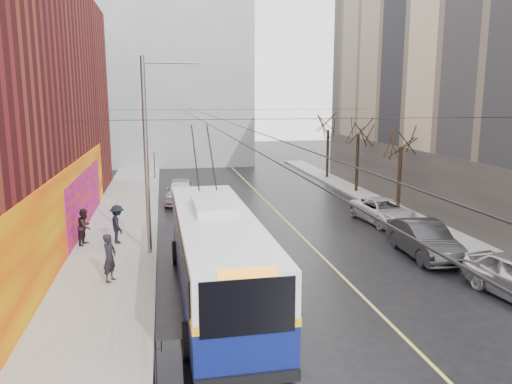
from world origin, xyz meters
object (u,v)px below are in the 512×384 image
parked_car_c (384,211)px  pedestrian_c (117,224)px  tree_mid (359,124)px  pedestrian_a (110,258)px  trolleybus (217,254)px  following_car (180,191)px  pedestrian_b (85,227)px  streetlight_pole (150,151)px  tree_far (328,121)px  parked_car_b (424,239)px  tree_near (402,134)px

parked_car_c → pedestrian_c: pedestrian_c is taller
tree_mid → pedestrian_a: tree_mid is taller
tree_mid → trolleybus: 22.76m
following_car → pedestrian_b: pedestrian_b is taller
streetlight_pole → pedestrian_c: 4.51m
streetlight_pole → following_car: 12.51m
tree_far → parked_car_c: tree_far is taller
trolleybus → pedestrian_b: trolleybus is taller
parked_car_b → pedestrian_b: size_ratio=2.77×
tree_far → parked_car_c: bearing=-97.0°
parked_car_b → following_car: size_ratio=1.01×
tree_mid → streetlight_pole: bearing=-139.3°
trolleybus → parked_car_c: bearing=40.0°
streetlight_pole → pedestrian_b: size_ratio=5.05×
following_car → pedestrian_c: pedestrian_c is taller
streetlight_pole → trolleybus: (2.38, -5.50, -3.19)m
parked_car_c → pedestrian_b: (-16.41, -1.92, 0.34)m
streetlight_pole → tree_far: bearing=52.9°
tree_far → pedestrian_c: tree_far is taller
tree_far → parked_car_b: tree_far is taller
tree_mid → parked_car_c: tree_mid is taller
parked_car_b → parked_car_c: size_ratio=0.98×
streetlight_pole → parked_car_c: bearing=16.0°
following_car → pedestrian_a: size_ratio=2.58×
following_car → tree_mid: bearing=11.5°
trolleybus → tree_mid: bearing=54.6°
streetlight_pole → pedestrian_c: bearing=133.5°
tree_near → trolleybus: tree_near is taller
parked_car_c → pedestrian_b: pedestrian_b is taller
streetlight_pole → trolleybus: 6.79m
streetlight_pole → pedestrian_c: (-1.73, 1.82, -3.74)m
trolleybus → pedestrian_b: (-5.66, 7.36, -0.62)m
tree_mid → following_car: (-13.46, -1.27, -4.42)m
parked_car_c → following_car: following_car is taller
tree_far → pedestrian_c: 25.13m
trolleybus → following_car: size_ratio=2.59×
tree_far → parked_car_b: size_ratio=1.33×
tree_far → trolleybus: 28.73m
pedestrian_a → streetlight_pole: bearing=-0.3°
pedestrian_a → tree_near: bearing=-36.3°
tree_far → pedestrian_a: (-16.72, -23.50, -4.04)m
pedestrian_b → tree_far: bearing=-27.5°
tree_near → parked_car_c: 5.22m
tree_near → parked_car_c: size_ratio=1.27×
streetlight_pole → parked_car_b: streetlight_pole is taller
trolleybus → streetlight_pole: bearing=112.6°
parked_car_c → following_car: 13.95m
tree_near → tree_far: bearing=90.0°
parked_car_c → pedestrian_a: 16.43m
parked_car_b → pedestrian_a: pedestrian_a is taller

